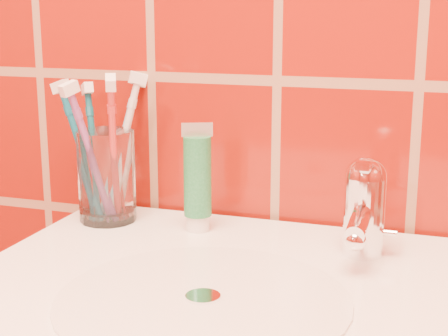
% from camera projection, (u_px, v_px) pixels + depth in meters
% --- Properties ---
extents(glass_tumbler, '(0.09, 0.09, 0.13)m').
position_uv_depth(glass_tumbler, '(107.00, 176.00, 0.94)').
color(glass_tumbler, white).
rests_on(glass_tumbler, pedestal_sink).
extents(toothpaste_tube, '(0.04, 0.04, 0.14)m').
position_uv_depth(toothpaste_tube, '(198.00, 181.00, 0.89)').
color(toothpaste_tube, white).
rests_on(toothpaste_tube, pedestal_sink).
extents(faucet, '(0.05, 0.11, 0.12)m').
position_uv_depth(faucet, '(364.00, 204.00, 0.80)').
color(faucet, white).
rests_on(faucet, pedestal_sink).
extents(toothbrush_0, '(0.12, 0.11, 0.21)m').
position_uv_depth(toothbrush_0, '(123.00, 147.00, 0.94)').
color(toothbrush_0, white).
rests_on(toothbrush_0, glass_tumbler).
extents(toothbrush_1, '(0.10, 0.10, 0.20)m').
position_uv_depth(toothbrush_1, '(82.00, 153.00, 0.93)').
color(toothbrush_1, '#0D5774').
rests_on(toothbrush_1, glass_tumbler).
extents(toothbrush_2, '(0.11, 0.14, 0.22)m').
position_uv_depth(toothbrush_2, '(92.00, 156.00, 0.90)').
color(toothbrush_2, '#7E4089').
rests_on(toothbrush_2, glass_tumbler).
extents(toothbrush_3, '(0.12, 0.13, 0.20)m').
position_uv_depth(toothbrush_3, '(94.00, 152.00, 0.95)').
color(toothbrush_3, '#0B5062').
rests_on(toothbrush_3, glass_tumbler).
extents(toothbrush_4, '(0.12, 0.16, 0.23)m').
position_uv_depth(toothbrush_4, '(114.00, 153.00, 0.90)').
color(toothbrush_4, red).
rests_on(toothbrush_4, glass_tumbler).
extents(toothbrush_5, '(0.10, 0.17, 0.22)m').
position_uv_depth(toothbrush_5, '(121.00, 147.00, 0.96)').
color(toothbrush_5, '#79B3D7').
rests_on(toothbrush_5, glass_tumbler).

